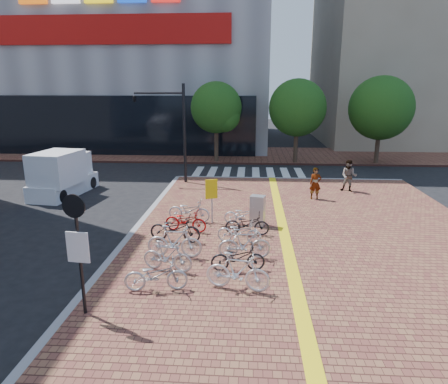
# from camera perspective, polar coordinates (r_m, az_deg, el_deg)

# --- Properties ---
(ground) EXTENTS (120.00, 120.00, 0.00)m
(ground) POSITION_cam_1_polar(r_m,az_deg,el_deg) (13.92, 0.93, -9.46)
(ground) COLOR black
(ground) RESTS_ON ground
(sidewalk) EXTENTS (14.00, 34.00, 0.15)m
(sidewalk) POSITION_cam_1_polar(r_m,az_deg,el_deg) (9.82, 18.30, -21.20)
(sidewalk) COLOR brown
(sidewalk) RESTS_ON ground
(tactile_strip) EXTENTS (0.40, 34.00, 0.01)m
(tactile_strip) POSITION_cam_1_polar(r_m,az_deg,el_deg) (9.58, 12.13, -21.14)
(tactile_strip) COLOR yellow
(tactile_strip) RESTS_ON sidewalk
(kerb_west) EXTENTS (0.25, 34.00, 0.15)m
(kerb_west) POSITION_cam_1_polar(r_m,az_deg,el_deg) (10.60, -24.17, -18.87)
(kerb_west) COLOR gray
(kerb_west) RESTS_ON ground
(kerb_north) EXTENTS (14.00, 0.25, 0.15)m
(kerb_north) POSITION_cam_1_polar(r_m,az_deg,el_deg) (25.42, 9.12, 1.83)
(kerb_north) COLOR gray
(kerb_north) RESTS_ON ground
(far_sidewalk) EXTENTS (70.00, 8.00, 0.15)m
(far_sidewalk) POSITION_cam_1_polar(r_m,az_deg,el_deg) (34.15, 2.78, 5.33)
(far_sidewalk) COLOR brown
(far_sidewalk) RESTS_ON ground
(department_store) EXTENTS (36.00, 24.27, 28.00)m
(department_store) POSITION_cam_1_polar(r_m,az_deg,el_deg) (48.32, -17.91, 24.05)
(department_store) COLOR gray
(department_store) RESTS_ON ground
(building_beige) EXTENTS (20.00, 18.00, 18.00)m
(building_beige) POSITION_cam_1_polar(r_m,az_deg,el_deg) (48.03, 26.35, 17.33)
(building_beige) COLOR gray
(building_beige) RESTS_ON ground
(crosswalk) EXTENTS (7.50, 4.00, 0.01)m
(crosswalk) POSITION_cam_1_polar(r_m,az_deg,el_deg) (27.28, 3.51, 2.73)
(crosswalk) COLOR silver
(crosswalk) RESTS_ON ground
(street_trees) EXTENTS (16.20, 4.60, 6.35)m
(street_trees) POSITION_cam_1_polar(r_m,az_deg,el_deg) (30.49, 12.44, 11.47)
(street_trees) COLOR #38281E
(street_trees) RESTS_ON far_sidewalk
(bike_0) EXTENTS (1.85, 0.88, 0.93)m
(bike_0) POSITION_cam_1_polar(r_m,az_deg,el_deg) (11.57, -9.69, -11.63)
(bike_0) COLOR #ACACB0
(bike_0) RESTS_ON sidewalk
(bike_1) EXTENTS (1.68, 0.76, 0.97)m
(bike_1) POSITION_cam_1_polar(r_m,az_deg,el_deg) (12.65, -8.09, -9.07)
(bike_1) COLOR #B8B9BD
(bike_1) RESTS_ON sidewalk
(bike_2) EXTENTS (1.89, 0.62, 1.12)m
(bike_2) POSITION_cam_1_polar(r_m,az_deg,el_deg) (13.55, -7.09, -7.03)
(bike_2) COLOR silver
(bike_2) RESTS_ON sidewalk
(bike_3) EXTENTS (1.99, 0.91, 1.01)m
(bike_3) POSITION_cam_1_polar(r_m,az_deg,el_deg) (14.89, -7.00, -5.21)
(bike_3) COLOR black
(bike_3) RESTS_ON sidewalk
(bike_4) EXTENTS (1.78, 0.89, 0.89)m
(bike_4) POSITION_cam_1_polar(r_m,az_deg,el_deg) (15.88, -5.50, -4.08)
(bike_4) COLOR #B10C0D
(bike_4) RESTS_ON sidewalk
(bike_5) EXTENTS (1.90, 0.93, 0.96)m
(bike_5) POSITION_cam_1_polar(r_m,az_deg,el_deg) (17.04, -5.02, -2.63)
(bike_5) COLOR #B8B8BD
(bike_5) RESTS_ON sidewalk
(bike_6) EXTENTS (1.92, 0.88, 1.11)m
(bike_6) POSITION_cam_1_polar(r_m,az_deg,el_deg) (11.41, 1.97, -11.31)
(bike_6) COLOR white
(bike_6) RESTS_ON sidewalk
(bike_7) EXTENTS (1.74, 0.76, 0.89)m
(bike_7) POSITION_cam_1_polar(r_m,az_deg,el_deg) (12.56, 1.99, -9.32)
(bike_7) COLOR black
(bike_7) RESTS_ON sidewalk
(bike_8) EXTENTS (1.79, 0.65, 1.05)m
(bike_8) POSITION_cam_1_polar(r_m,az_deg,el_deg) (13.37, 2.94, -7.39)
(bike_8) COLOR #B6B6BB
(bike_8) RESTS_ON sidewalk
(bike_9) EXTENTS (1.71, 0.81, 0.86)m
(bike_9) POSITION_cam_1_polar(r_m,az_deg,el_deg) (14.67, 2.21, -5.71)
(bike_9) COLOR silver
(bike_9) RESTS_ON sidewalk
(bike_10) EXTENTS (1.72, 0.64, 0.90)m
(bike_10) POSITION_cam_1_polar(r_m,az_deg,el_deg) (15.48, 3.33, -4.54)
(bike_10) COLOR black
(bike_10) RESTS_ON sidewalk
(bike_11) EXTENTS (1.59, 0.56, 0.84)m
(bike_11) POSITION_cam_1_polar(r_m,az_deg,el_deg) (16.65, 2.76, -3.22)
(bike_11) COLOR silver
(bike_11) RESTS_ON sidewalk
(pedestrian_a) EXTENTS (0.62, 0.43, 1.63)m
(pedestrian_a) POSITION_cam_1_polar(r_m,az_deg,el_deg) (20.76, 12.93, 1.21)
(pedestrian_a) COLOR gray
(pedestrian_a) RESTS_ON sidewalk
(pedestrian_b) EXTENTS (1.04, 0.94, 1.74)m
(pedestrian_b) POSITION_cam_1_polar(r_m,az_deg,el_deg) (22.73, 17.41, 2.21)
(pedestrian_b) COLOR #464C59
(pedestrian_b) RESTS_ON sidewalk
(utility_box) EXTENTS (0.67, 0.56, 1.26)m
(utility_box) POSITION_cam_1_polar(r_m,az_deg,el_deg) (16.50, 4.81, -2.65)
(utility_box) COLOR #AFAFB3
(utility_box) RESTS_ON sidewalk
(yellow_sign) EXTENTS (0.50, 0.22, 1.88)m
(yellow_sign) POSITION_cam_1_polar(r_m,az_deg,el_deg) (16.53, -1.75, -0.14)
(yellow_sign) COLOR #B7B7BC
(yellow_sign) RESTS_ON sidewalk
(notice_sign) EXTENTS (0.58, 0.16, 3.15)m
(notice_sign) POSITION_cam_1_polar(r_m,az_deg,el_deg) (10.31, -20.19, -6.52)
(notice_sign) COLOR black
(notice_sign) RESTS_ON sidewalk
(traffic_light_pole) EXTENTS (3.08, 1.19, 5.74)m
(traffic_light_pole) POSITION_cam_1_polar(r_m,az_deg,el_deg) (23.83, -8.93, 10.80)
(traffic_light_pole) COLOR black
(traffic_light_pole) RESTS_ON sidewalk
(box_truck) EXTENTS (2.35, 4.44, 2.45)m
(box_truck) POSITION_cam_1_polar(r_m,az_deg,el_deg) (23.26, -22.13, 2.42)
(box_truck) COLOR white
(box_truck) RESTS_ON ground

